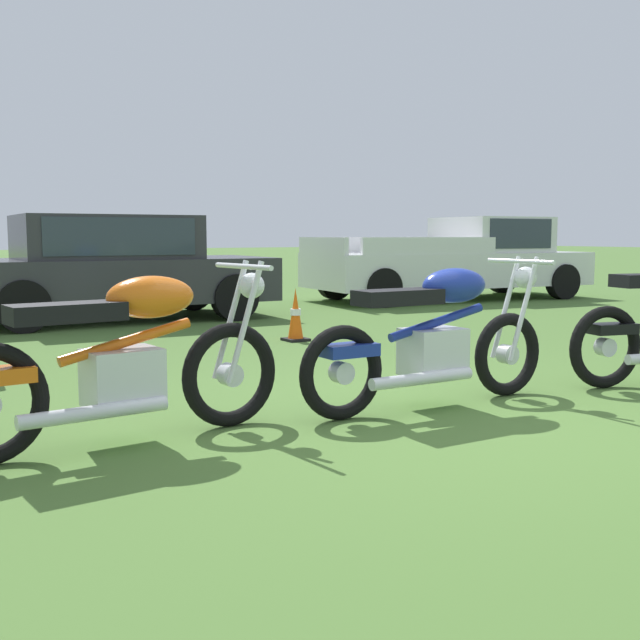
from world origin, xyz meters
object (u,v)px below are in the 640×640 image
Objects in this scene: motorcycle_blue at (434,337)px; pickup_truck_white at (462,258)px; motorcycle_orange at (123,360)px; traffic_cone at (296,317)px; car_charcoal at (113,262)px.

pickup_truck_white is at bearing 47.17° from motorcycle_blue.
motorcycle_orange reaches higher than traffic_cone.
pickup_truck_white is at bearing 33.33° from motorcycle_orange.
traffic_cone is (1.13, -3.09, -0.53)m from car_charcoal.
pickup_truck_white is 9.15× the size of traffic_cone.
car_charcoal is at bearing -172.00° from pickup_truck_white.
motorcycle_blue is (2.10, -0.15, 0.00)m from motorcycle_orange.
pickup_truck_white is (8.28, 6.56, 0.27)m from motorcycle_orange.
car_charcoal is (1.78, 6.30, 0.32)m from motorcycle_orange.
motorcycle_blue is 0.38× the size of pickup_truck_white.
motorcycle_orange is 6.55m from car_charcoal.
traffic_cone is at bearing -68.13° from car_charcoal.
car_charcoal reaches higher than motorcycle_blue.
motorcycle_orange is at bearing -132.17° from traffic_cone.
car_charcoal is 7.17× the size of traffic_cone.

